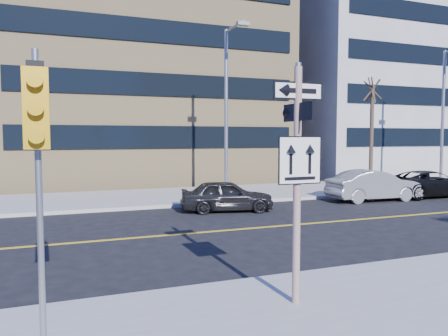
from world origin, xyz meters
name	(u,v)px	position (x,y,z in m)	size (l,w,h in m)	color
ground	(239,270)	(0.00, 0.00, 0.00)	(120.00, 120.00, 0.00)	black
far_sidewalk	(427,184)	(18.00, 12.00, 0.07)	(66.00, 6.00, 0.15)	#9F9D94
sign_pole	(298,170)	(0.00, -2.51, 2.44)	(0.92, 0.92, 4.06)	beige
traffic_signal	(37,134)	(-4.00, -2.66, 3.03)	(0.32, 0.45, 4.00)	gray
parked_car_a	(227,196)	(2.62, 7.39, 0.64)	(3.73, 1.50, 1.27)	black
parked_car_b	(373,185)	(10.13, 7.63, 0.73)	(4.41, 1.54, 1.45)	gray
parked_car_c	(430,184)	(13.77, 7.80, 0.66)	(4.74, 2.18, 1.32)	black
streetlight_a	(228,100)	(4.00, 10.76, 4.76)	(0.55, 2.25, 8.00)	gray
streetlight_b	(446,108)	(18.00, 10.76, 4.76)	(0.55, 2.25, 8.00)	gray
street_tree_west	(372,92)	(13.00, 11.30, 5.52)	(1.80, 1.80, 6.35)	#3C2F23
building_brick	(135,58)	(2.00, 25.00, 9.00)	(18.00, 18.00, 18.00)	tan
building_grey_mid	(376,88)	(24.00, 24.00, 7.50)	(20.00, 16.00, 15.00)	#999B9E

